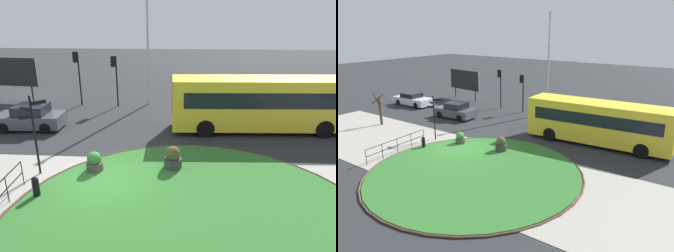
{
  "view_description": "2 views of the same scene",
  "coord_description": "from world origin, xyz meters",
  "views": [
    {
      "loc": [
        3.38,
        -11.07,
        6.27
      ],
      "look_at": [
        2.5,
        1.84,
        1.8
      ],
      "focal_mm": 33.02,
      "sensor_mm": 36.0,
      "label": 1
    },
    {
      "loc": [
        15.64,
        -16.37,
        8.43
      ],
      "look_at": [
        3.21,
        1.17,
        1.96
      ],
      "focal_mm": 35.81,
      "sensor_mm": 36.0,
      "label": 2
    }
  ],
  "objects": [
    {
      "name": "ground",
      "position": [
        0.0,
        0.0,
        0.0
      ],
      "size": [
        120.0,
        120.0,
        0.0
      ],
      "primitive_type": "plane",
      "color": "#282B2D"
    },
    {
      "name": "sidewalk_paving",
      "position": [
        0.0,
        -1.91,
        0.01
      ],
      "size": [
        32.0,
        8.18,
        0.02
      ],
      "primitive_type": "cube",
      "color": "#9E998E",
      "rests_on": "ground"
    },
    {
      "name": "grass_island",
      "position": [
        3.57,
        -2.57,
        0.05
      ],
      "size": [
        12.53,
        12.53,
        0.1
      ],
      "primitive_type": "cylinder",
      "color": "#2D6B28",
      "rests_on": "ground"
    },
    {
      "name": "grass_kerb_ring",
      "position": [
        3.57,
        -2.57,
        0.06
      ],
      "size": [
        12.84,
        12.84,
        0.11
      ],
      "primitive_type": "torus",
      "color": "brown",
      "rests_on": "ground"
    },
    {
      "name": "signpost_directional",
      "position": [
        -2.92,
        0.42,
        2.0
      ],
      "size": [
        0.98,
        0.71,
        3.45
      ],
      "color": "black",
      "rests_on": "ground"
    },
    {
      "name": "bollard_foreground",
      "position": [
        -2.15,
        -1.44,
        0.45
      ],
      "size": [
        0.25,
        0.25,
        0.87
      ],
      "color": "black",
      "rests_on": "ground"
    },
    {
      "name": "bus_yellow",
      "position": [
        7.6,
        6.65,
        1.68
      ],
      "size": [
        10.46,
        3.05,
        3.13
      ],
      "rotation": [
        0.0,
        0.0,
        3.19
      ],
      "color": "yellow",
      "rests_on": "ground"
    },
    {
      "name": "car_near_lane",
      "position": [
        -6.08,
        6.01,
        0.68
      ],
      "size": [
        4.03,
        2.07,
        1.48
      ],
      "rotation": [
        0.0,
        0.0,
        3.19
      ],
      "color": "#474C51",
      "rests_on": "ground"
    },
    {
      "name": "traffic_light_near",
      "position": [
        -2.12,
        11.44,
        2.76
      ],
      "size": [
        0.49,
        0.27,
        3.76
      ],
      "rotation": [
        0.0,
        0.0,
        3.09
      ],
      "color": "black",
      "rests_on": "ground"
    },
    {
      "name": "traffic_light_far",
      "position": [
        -5.0,
        11.64,
        2.94
      ],
      "size": [
        0.49,
        0.28,
        4.03
      ],
      "rotation": [
        0.0,
        0.0,
        3.07
      ],
      "color": "black",
      "rests_on": "ground"
    },
    {
      "name": "lamppost_tall",
      "position": [
        0.28,
        12.31,
        5.14
      ],
      "size": [
        0.32,
        0.32,
        9.68
      ],
      "color": "#B7B7BC",
      "rests_on": "ground"
    },
    {
      "name": "billboard_left",
      "position": [
        -11.03,
        12.84,
        2.25
      ],
      "size": [
        4.78,
        0.65,
        3.42
      ],
      "rotation": [
        0.0,
        0.0,
        -0.11
      ],
      "color": "black",
      "rests_on": "ground"
    },
    {
      "name": "planter_near_signpost",
      "position": [
        2.75,
        1.22,
        0.5
      ],
      "size": [
        0.79,
        0.79,
        1.08
      ],
      "color": "#383838",
      "rests_on": "ground"
    },
    {
      "name": "planter_kerbside",
      "position": [
        -0.6,
        0.72,
        0.43
      ],
      "size": [
        0.72,
        0.72,
        0.94
      ],
      "color": "#47423D",
      "rests_on": "ground"
    }
  ]
}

